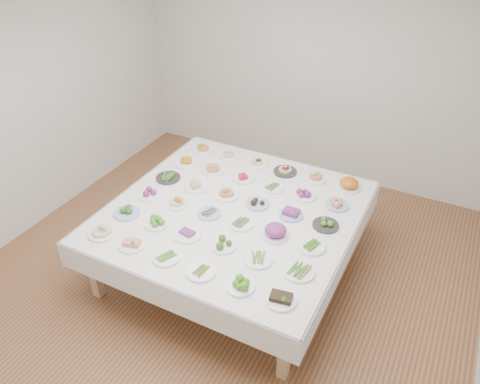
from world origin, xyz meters
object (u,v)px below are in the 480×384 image
at_px(dish_0, 101,228).
at_px(display_table, 233,215).
at_px(dish_18, 168,177).
at_px(dish_35, 349,182).

bearing_deg(dish_0, display_table, 44.75).
height_order(dish_0, dish_18, dish_0).
relative_size(dish_0, dish_18, 1.05).
distance_m(dish_0, dish_35, 2.59).
relative_size(dish_18, dish_35, 1.04).
height_order(dish_18, dish_35, dish_35).
relative_size(display_table, dish_0, 8.39).
height_order(display_table, dish_18, dish_18).
bearing_deg(dish_35, display_table, -134.96).
xyz_separation_m(display_table, dish_0, (-0.91, -0.91, 0.13)).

